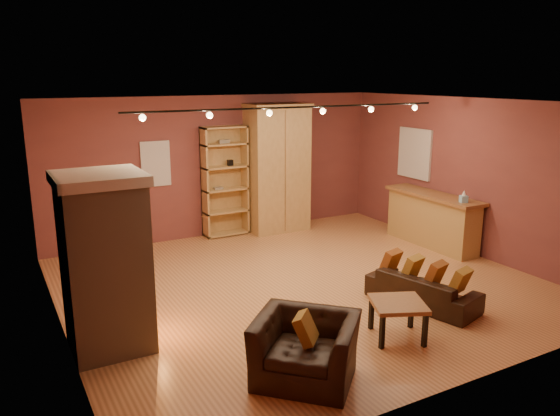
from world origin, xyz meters
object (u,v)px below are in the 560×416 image
armoire (277,168)px  armchair (306,338)px  fireplace (106,263)px  coffee_table (398,307)px  loveseat (423,283)px  bar_counter (432,219)px  bookcase (224,180)px

armoire → armchair: 5.89m
fireplace → coffee_table: size_ratio=2.56×
loveseat → coffee_table: loveseat is taller
bar_counter → armoire: bearing=130.7°
loveseat → coffee_table: bearing=106.1°
bar_counter → armchair: 5.40m
fireplace → armoire: size_ratio=0.81×
bar_counter → coffee_table: 4.05m
armoire → coffee_table: (-1.04, -5.00, -0.91)m
bookcase → loveseat: bookcase is taller
fireplace → bookcase: bearing=50.4°
bookcase → armchair: bookcase is taller
bookcase → bar_counter: size_ratio=1.05×
armchair → coffee_table: (1.49, 0.25, -0.06)m
armoire → coffee_table: armoire is taller
bookcase → armchair: size_ratio=1.79×
bar_counter → coffee_table: (-3.09, -2.62, -0.11)m
coffee_table → bookcase: bearing=90.8°
fireplace → armchair: bearing=-46.2°
coffee_table → fireplace: bearing=154.7°
loveseat → armchair: 2.61m
bar_counter → loveseat: size_ratio=1.29×
bookcase → fireplace: bearing=-129.6°
fireplace → coffee_table: bearing=-25.3°
bookcase → armoire: (1.11, -0.22, 0.19)m
fireplace → loveseat: size_ratio=1.29×
fireplace → bar_counter: (6.24, 1.13, -0.55)m
bar_counter → armchair: bearing=-147.9°
armoire → armchair: size_ratio=2.12×
armchair → fireplace: bearing=179.0°
loveseat → coffee_table: size_ratio=1.98×
fireplace → armoire: (4.19, 3.52, 0.26)m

